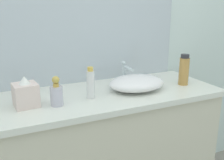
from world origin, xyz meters
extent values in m
cube|color=silver|center=(0.00, 0.73, 1.30)|extent=(6.00, 0.06, 2.60)
cube|color=silver|center=(-0.09, 0.41, 0.89)|extent=(1.65, 0.55, 0.03)
ellipsoid|color=white|center=(0.23, 0.38, 0.95)|extent=(0.35, 0.27, 0.09)
cylinder|color=silver|center=(0.23, 0.55, 0.96)|extent=(0.02, 0.02, 0.12)
cylinder|color=silver|center=(0.23, 0.49, 1.01)|extent=(0.02, 0.11, 0.02)
sphere|color=silver|center=(0.23, 0.56, 1.04)|extent=(0.03, 0.03, 0.03)
cylinder|color=silver|center=(-0.28, 0.33, 0.95)|extent=(0.07, 0.07, 0.10)
cylinder|color=gold|center=(-0.28, 0.33, 1.01)|extent=(0.03, 0.03, 0.02)
sphere|color=gold|center=(-0.28, 0.33, 1.04)|extent=(0.04, 0.04, 0.04)
cylinder|color=gold|center=(-0.28, 0.32, 1.04)|extent=(0.02, 0.02, 0.02)
cylinder|color=silver|center=(-0.08, 0.36, 0.98)|extent=(0.05, 0.05, 0.16)
cylinder|color=gold|center=(-0.08, 0.36, 1.07)|extent=(0.03, 0.03, 0.02)
cylinder|color=#B78643|center=(0.57, 0.36, 0.99)|extent=(0.06, 0.06, 0.18)
cylinder|color=#2C2B30|center=(0.57, 0.36, 1.09)|extent=(0.05, 0.05, 0.02)
cube|color=beige|center=(-0.42, 0.38, 0.96)|extent=(0.13, 0.13, 0.12)
cone|color=white|center=(-0.42, 0.38, 1.04)|extent=(0.07, 0.07, 0.04)
camera|label=1|loc=(-0.54, -0.95, 1.41)|focal=41.84mm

